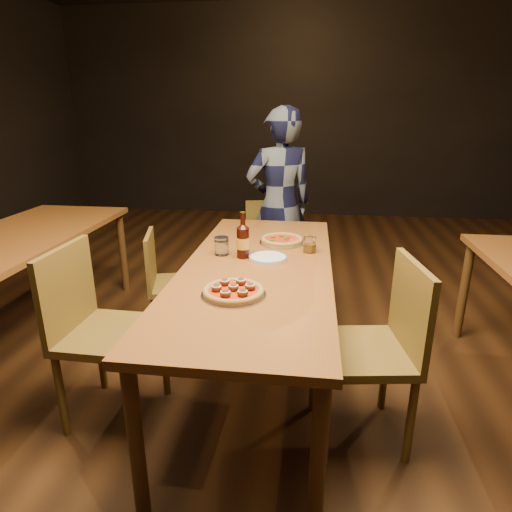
# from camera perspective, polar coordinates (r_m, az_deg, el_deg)

# --- Properties ---
(ground) EXTENTS (9.00, 9.00, 0.00)m
(ground) POSITION_cam_1_polar(r_m,az_deg,el_deg) (2.68, 0.15, -16.49)
(ground) COLOR black
(room_shell) EXTENTS (9.00, 9.00, 9.00)m
(room_shell) POSITION_cam_1_polar(r_m,az_deg,el_deg) (2.21, 0.19, 26.87)
(room_shell) COLOR black
(room_shell) RESTS_ON ground
(table_main) EXTENTS (0.80, 2.00, 0.75)m
(table_main) POSITION_cam_1_polar(r_m,az_deg,el_deg) (2.35, 0.16, -2.88)
(table_main) COLOR brown
(table_main) RESTS_ON ground
(table_left) EXTENTS (0.80, 2.00, 0.75)m
(table_left) POSITION_cam_1_polar(r_m,az_deg,el_deg) (3.28, -30.02, 0.86)
(table_left) COLOR brown
(table_left) RESTS_ON ground
(chair_main_nw) EXTENTS (0.46, 0.46, 0.97)m
(chair_main_nw) POSITION_cam_1_polar(r_m,az_deg,el_deg) (2.31, -18.74, -9.65)
(chair_main_nw) COLOR brown
(chair_main_nw) RESTS_ON ground
(chair_main_sw) EXTENTS (0.46, 0.46, 0.81)m
(chair_main_sw) POSITION_cam_1_polar(r_m,az_deg,el_deg) (3.03, -10.31, -3.63)
(chair_main_sw) COLOR brown
(chair_main_sw) RESTS_ON ground
(chair_main_e) EXTENTS (0.51, 0.51, 0.95)m
(chair_main_e) POSITION_cam_1_polar(r_m,az_deg,el_deg) (2.12, 13.95, -12.06)
(chair_main_e) COLOR brown
(chair_main_e) RESTS_ON ground
(chair_end) EXTENTS (0.47, 0.47, 0.84)m
(chair_end) POSITION_cam_1_polar(r_m,az_deg,el_deg) (3.66, 1.91, 0.92)
(chair_end) COLOR brown
(chair_end) RESTS_ON ground
(pizza_meatball) EXTENTS (0.30, 0.30, 0.05)m
(pizza_meatball) POSITION_cam_1_polar(r_m,az_deg,el_deg) (1.95, -3.02, -4.66)
(pizza_meatball) COLOR #B7B7BF
(pizza_meatball) RESTS_ON table_main
(pizza_margherita) EXTENTS (0.29, 0.29, 0.04)m
(pizza_margherita) POSITION_cam_1_polar(r_m,az_deg,el_deg) (2.72, 3.47, 2.13)
(pizza_margherita) COLOR #B7B7BF
(pizza_margherita) RESTS_ON table_main
(plate_stack) EXTENTS (0.21, 0.21, 0.02)m
(plate_stack) POSITION_cam_1_polar(r_m,az_deg,el_deg) (2.41, 1.60, -0.27)
(plate_stack) COLOR white
(plate_stack) RESTS_ON table_main
(beer_bottle) EXTENTS (0.07, 0.07, 0.26)m
(beer_bottle) POSITION_cam_1_polar(r_m,az_deg,el_deg) (2.42, -1.74, 1.90)
(beer_bottle) COLOR black
(beer_bottle) RESTS_ON table_main
(water_glass) EXTENTS (0.08, 0.08, 0.11)m
(water_glass) POSITION_cam_1_polar(r_m,az_deg,el_deg) (2.49, -4.60, 1.35)
(water_glass) COLOR white
(water_glass) RESTS_ON table_main
(amber_glass) EXTENTS (0.08, 0.08, 0.10)m
(amber_glass) POSITION_cam_1_polar(r_m,az_deg,el_deg) (2.55, 7.17, 1.56)
(amber_glass) COLOR #936310
(amber_glass) RESTS_ON table_main
(diner) EXTENTS (0.68, 0.58, 1.59)m
(diner) POSITION_cam_1_polar(r_m,az_deg,el_deg) (3.61, 3.14, 6.77)
(diner) COLOR black
(diner) RESTS_ON ground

